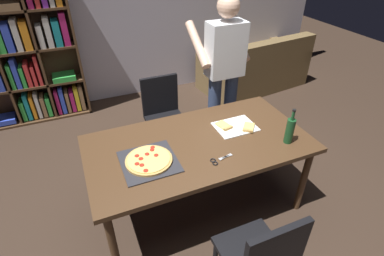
{
  "coord_description": "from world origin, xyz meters",
  "views": [
    {
      "loc": [
        -0.85,
        -1.84,
        2.26
      ],
      "look_at": [
        0.0,
        0.15,
        0.8
      ],
      "focal_mm": 28.07,
      "sensor_mm": 36.0,
      "label": 1
    }
  ],
  "objects_px": {
    "chair_far_side": "(163,112)",
    "pepperoni_pizza_on_tray": "(149,161)",
    "couch": "(255,70)",
    "person_serving_pizza": "(224,70)",
    "dining_table": "(199,148)",
    "wine_bottle": "(290,130)",
    "bookshelf": "(22,54)",
    "kitchen_scissors": "(218,160)"
  },
  "relations": [
    {
      "from": "chair_far_side",
      "to": "pepperoni_pizza_on_tray",
      "type": "distance_m",
      "value": 1.18
    },
    {
      "from": "person_serving_pizza",
      "to": "kitchen_scissors",
      "type": "relative_size",
      "value": 8.88
    },
    {
      "from": "pepperoni_pizza_on_tray",
      "to": "bookshelf",
      "type": "bearing_deg",
      "value": 110.65
    },
    {
      "from": "chair_far_side",
      "to": "wine_bottle",
      "type": "xyz_separation_m",
      "value": [
        0.69,
        -1.27,
        0.36
      ]
    },
    {
      "from": "dining_table",
      "to": "person_serving_pizza",
      "type": "relative_size",
      "value": 1.07
    },
    {
      "from": "dining_table",
      "to": "bookshelf",
      "type": "xyz_separation_m",
      "value": [
        -1.39,
        2.37,
        0.24
      ]
    },
    {
      "from": "dining_table",
      "to": "person_serving_pizza",
      "type": "bearing_deg",
      "value": 50.67
    },
    {
      "from": "bookshelf",
      "to": "person_serving_pizza",
      "type": "distance_m",
      "value": 2.58
    },
    {
      "from": "dining_table",
      "to": "kitchen_scissors",
      "type": "xyz_separation_m",
      "value": [
        0.04,
        -0.28,
        0.07
      ]
    },
    {
      "from": "person_serving_pizza",
      "to": "pepperoni_pizza_on_tray",
      "type": "relative_size",
      "value": 4.15
    },
    {
      "from": "couch",
      "to": "kitchen_scissors",
      "type": "xyz_separation_m",
      "value": [
        -1.87,
        -2.26,
        0.45
      ]
    },
    {
      "from": "bookshelf",
      "to": "person_serving_pizza",
      "type": "relative_size",
      "value": 1.11
    },
    {
      "from": "couch",
      "to": "pepperoni_pizza_on_tray",
      "type": "bearing_deg",
      "value": -138.8
    },
    {
      "from": "chair_far_side",
      "to": "pepperoni_pizza_on_tray",
      "type": "bearing_deg",
      "value": -113.37
    },
    {
      "from": "chair_far_side",
      "to": "pepperoni_pizza_on_tray",
      "type": "height_order",
      "value": "chair_far_side"
    },
    {
      "from": "couch",
      "to": "pepperoni_pizza_on_tray",
      "type": "relative_size",
      "value": 4.25
    },
    {
      "from": "dining_table",
      "to": "wine_bottle",
      "type": "bearing_deg",
      "value": -22.74
    },
    {
      "from": "couch",
      "to": "bookshelf",
      "type": "bearing_deg",
      "value": 173.31
    },
    {
      "from": "pepperoni_pizza_on_tray",
      "to": "wine_bottle",
      "type": "bearing_deg",
      "value": -10.03
    },
    {
      "from": "person_serving_pizza",
      "to": "chair_far_side",
      "type": "bearing_deg",
      "value": 160.46
    },
    {
      "from": "bookshelf",
      "to": "chair_far_side",
      "type": "bearing_deg",
      "value": -45.21
    },
    {
      "from": "chair_far_side",
      "to": "kitchen_scissors",
      "type": "relative_size",
      "value": 4.57
    },
    {
      "from": "chair_far_side",
      "to": "pepperoni_pizza_on_tray",
      "type": "relative_size",
      "value": 2.14
    },
    {
      "from": "pepperoni_pizza_on_tray",
      "to": "kitchen_scissors",
      "type": "xyz_separation_m",
      "value": [
        0.5,
        -0.19,
        -0.01
      ]
    },
    {
      "from": "dining_table",
      "to": "chair_far_side",
      "type": "xyz_separation_m",
      "value": [
        0.0,
        0.98,
        -0.17
      ]
    },
    {
      "from": "chair_far_side",
      "to": "wine_bottle",
      "type": "distance_m",
      "value": 1.48
    },
    {
      "from": "couch",
      "to": "person_serving_pizza",
      "type": "bearing_deg",
      "value": -136.31
    },
    {
      "from": "person_serving_pizza",
      "to": "wine_bottle",
      "type": "distance_m",
      "value": 1.05
    },
    {
      "from": "chair_far_side",
      "to": "person_serving_pizza",
      "type": "bearing_deg",
      "value": -19.54
    },
    {
      "from": "couch",
      "to": "pepperoni_pizza_on_tray",
      "type": "height_order",
      "value": "couch"
    },
    {
      "from": "dining_table",
      "to": "couch",
      "type": "height_order",
      "value": "couch"
    },
    {
      "from": "wine_bottle",
      "to": "chair_far_side",
      "type": "bearing_deg",
      "value": 118.47
    },
    {
      "from": "person_serving_pizza",
      "to": "wine_bottle",
      "type": "bearing_deg",
      "value": -86.4
    },
    {
      "from": "chair_far_side",
      "to": "couch",
      "type": "height_order",
      "value": "chair_far_side"
    },
    {
      "from": "chair_far_side",
      "to": "wine_bottle",
      "type": "bearing_deg",
      "value": -61.53
    },
    {
      "from": "dining_table",
      "to": "pepperoni_pizza_on_tray",
      "type": "relative_size",
      "value": 4.43
    },
    {
      "from": "dining_table",
      "to": "bookshelf",
      "type": "relative_size",
      "value": 0.96
    },
    {
      "from": "wine_bottle",
      "to": "couch",
      "type": "bearing_deg",
      "value": 61.76
    },
    {
      "from": "wine_bottle",
      "to": "pepperoni_pizza_on_tray",
      "type": "bearing_deg",
      "value": 169.97
    },
    {
      "from": "person_serving_pizza",
      "to": "pepperoni_pizza_on_tray",
      "type": "height_order",
      "value": "person_serving_pizza"
    },
    {
      "from": "person_serving_pizza",
      "to": "kitchen_scissors",
      "type": "distance_m",
      "value": 1.21
    },
    {
      "from": "couch",
      "to": "wine_bottle",
      "type": "xyz_separation_m",
      "value": [
        -1.22,
        -2.27,
        0.57
      ]
    }
  ]
}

